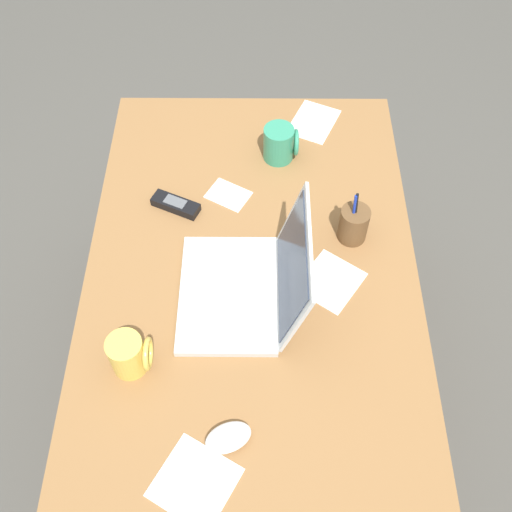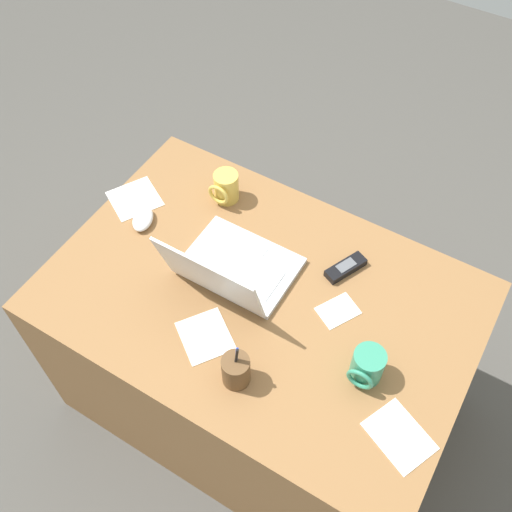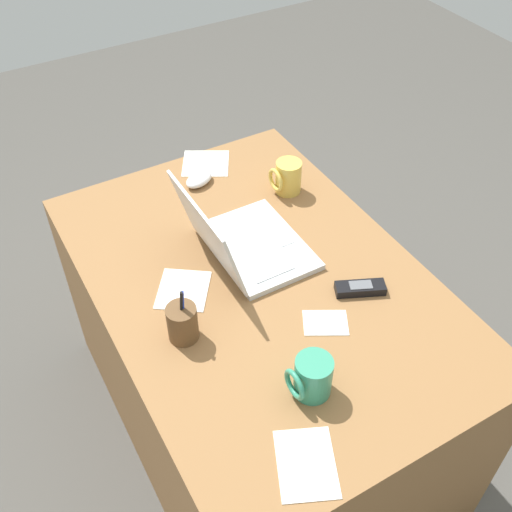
{
  "view_description": "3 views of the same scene",
  "coord_description": "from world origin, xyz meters",
  "px_view_note": "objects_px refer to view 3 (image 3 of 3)",
  "views": [
    {
      "loc": [
        0.86,
        0.02,
        1.95
      ],
      "look_at": [
        0.02,
        0.01,
        0.75
      ],
      "focal_mm": 42.19,
      "sensor_mm": 36.0,
      "label": 1
    },
    {
      "loc": [
        -0.46,
        0.8,
        2.15
      ],
      "look_at": [
        0.06,
        -0.07,
        0.77
      ],
      "focal_mm": 41.66,
      "sensor_mm": 36.0,
      "label": 2
    },
    {
      "loc": [
        -0.98,
        0.57,
        1.88
      ],
      "look_at": [
        0.03,
        -0.01,
        0.76
      ],
      "focal_mm": 42.95,
      "sensor_mm": 36.0,
      "label": 3
    }
  ],
  "objects_px": {
    "laptop": "(242,242)",
    "pen_holder": "(182,323)",
    "computer_mouse": "(199,179)",
    "coffee_mug_white": "(312,377)",
    "coffee_mug_tall": "(287,177)",
    "cordless_phone": "(360,288)"
  },
  "relations": [
    {
      "from": "cordless_phone",
      "to": "coffee_mug_white",
      "type": "bearing_deg",
      "value": 124.24
    },
    {
      "from": "coffee_mug_white",
      "to": "pen_holder",
      "type": "height_order",
      "value": "pen_holder"
    },
    {
      "from": "coffee_mug_white",
      "to": "cordless_phone",
      "type": "bearing_deg",
      "value": -55.76
    },
    {
      "from": "coffee_mug_tall",
      "to": "computer_mouse",
      "type": "bearing_deg",
      "value": 52.54
    },
    {
      "from": "cordless_phone",
      "to": "pen_holder",
      "type": "height_order",
      "value": "pen_holder"
    },
    {
      "from": "laptop",
      "to": "pen_holder",
      "type": "bearing_deg",
      "value": 124.69
    },
    {
      "from": "coffee_mug_tall",
      "to": "coffee_mug_white",
      "type": "bearing_deg",
      "value": 152.39
    },
    {
      "from": "coffee_mug_white",
      "to": "pen_holder",
      "type": "bearing_deg",
      "value": 32.58
    },
    {
      "from": "laptop",
      "to": "pen_holder",
      "type": "distance_m",
      "value": 0.32
    },
    {
      "from": "laptop",
      "to": "cordless_phone",
      "type": "height_order",
      "value": "laptop"
    },
    {
      "from": "computer_mouse",
      "to": "pen_holder",
      "type": "xyz_separation_m",
      "value": [
        -0.53,
        0.3,
        0.03
      ]
    },
    {
      "from": "computer_mouse",
      "to": "coffee_mug_tall",
      "type": "distance_m",
      "value": 0.28
    },
    {
      "from": "computer_mouse",
      "to": "pen_holder",
      "type": "bearing_deg",
      "value": 127.99
    },
    {
      "from": "pen_holder",
      "to": "cordless_phone",
      "type": "bearing_deg",
      "value": -101.39
    },
    {
      "from": "laptop",
      "to": "computer_mouse",
      "type": "distance_m",
      "value": 0.36
    },
    {
      "from": "pen_holder",
      "to": "coffee_mug_white",
      "type": "bearing_deg",
      "value": -147.42
    },
    {
      "from": "computer_mouse",
      "to": "coffee_mug_tall",
      "type": "bearing_deg",
      "value": -150.12
    },
    {
      "from": "computer_mouse",
      "to": "laptop",
      "type": "bearing_deg",
      "value": 151.24
    },
    {
      "from": "computer_mouse",
      "to": "cordless_phone",
      "type": "height_order",
      "value": "computer_mouse"
    },
    {
      "from": "coffee_mug_white",
      "to": "coffee_mug_tall",
      "type": "relative_size",
      "value": 0.99
    },
    {
      "from": "pen_holder",
      "to": "laptop",
      "type": "bearing_deg",
      "value": -55.31
    },
    {
      "from": "coffee_mug_tall",
      "to": "pen_holder",
      "type": "relative_size",
      "value": 0.65
    }
  ]
}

